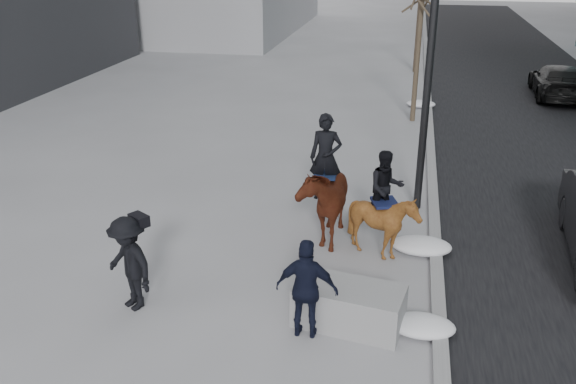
# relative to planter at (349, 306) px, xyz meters

# --- Properties ---
(ground) EXTENTS (120.00, 120.00, 0.00)m
(ground) POSITION_rel_planter_xyz_m (-1.47, 0.86, -0.36)
(ground) COLOR gray
(ground) RESTS_ON ground
(road) EXTENTS (8.00, 90.00, 0.01)m
(road) POSITION_rel_planter_xyz_m (5.53, 10.86, -0.36)
(road) COLOR black
(road) RESTS_ON ground
(curb) EXTENTS (0.25, 90.00, 0.12)m
(curb) POSITION_rel_planter_xyz_m (1.53, 10.86, -0.30)
(curb) COLOR gray
(curb) RESTS_ON ground
(planter) EXTENTS (1.95, 1.20, 0.73)m
(planter) POSITION_rel_planter_xyz_m (0.00, 0.00, 0.00)
(planter) COLOR gray
(planter) RESTS_ON ground
(car_far) EXTENTS (2.11, 4.72, 1.35)m
(car_far) POSITION_rel_planter_xyz_m (6.72, 17.80, 0.31)
(car_far) COLOR black
(car_far) RESTS_ON ground
(tree_near) EXTENTS (1.20, 1.20, 5.13)m
(tree_near) POSITION_rel_planter_xyz_m (0.93, 13.07, 2.20)
(tree_near) COLOR #352D1F
(tree_near) RESTS_ON ground
(tree_far) EXTENTS (1.20, 1.20, 4.68)m
(tree_far) POSITION_rel_planter_xyz_m (0.93, 22.03, 1.98)
(tree_far) COLOR #392C21
(tree_far) RESTS_ON ground
(mounted_left) EXTENTS (1.03, 2.16, 2.75)m
(mounted_left) POSITION_rel_planter_xyz_m (-0.91, 3.24, 0.66)
(mounted_left) COLOR #521B10
(mounted_left) RESTS_ON ground
(mounted_right) EXTENTS (1.56, 1.65, 2.26)m
(mounted_right) POSITION_rel_planter_xyz_m (0.41, 2.58, 0.54)
(mounted_right) COLOR #4E260F
(mounted_right) RESTS_ON ground
(feeder) EXTENTS (1.04, 0.87, 1.75)m
(feeder) POSITION_rel_planter_xyz_m (-0.66, -0.43, 0.51)
(feeder) COLOR black
(feeder) RESTS_ON ground
(camera_crew) EXTENTS (1.31, 1.15, 1.75)m
(camera_crew) POSITION_rel_planter_xyz_m (-3.85, -0.22, 0.52)
(camera_crew) COLOR black
(camera_crew) RESTS_ON ground
(snow_piles) EXTENTS (1.26, 15.74, 0.32)m
(snow_piles) POSITION_rel_planter_xyz_m (1.23, 5.62, -0.21)
(snow_piles) COLOR silver
(snow_piles) RESTS_ON ground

